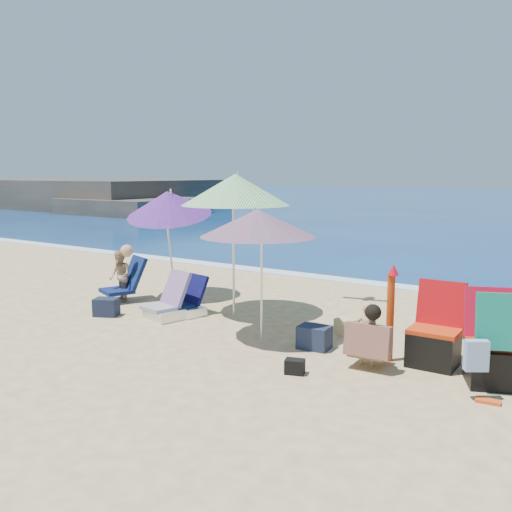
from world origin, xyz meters
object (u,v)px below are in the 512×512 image
Objects in this scene: umbrella_striped at (235,190)px; chair_navy at (188,305)px; chair_rainbow at (166,306)px; camp_chair_right at (495,351)px; furled_umbrella at (391,308)px; umbrella_turquoise at (258,223)px; person_center at (368,336)px; camp_chair_left at (435,341)px; person_left at (122,276)px; umbrella_blue at (168,203)px.

chair_navy is (-0.61, -0.50, -1.89)m from umbrella_striped.
camp_chair_right is (4.98, -0.07, 0.20)m from chair_rainbow.
camp_chair_right is at bearing -6.27° from furled_umbrella.
furled_umbrella is (2.98, -0.80, -1.38)m from umbrella_striped.
umbrella_turquoise is 2.19m from person_center.
camp_chair_right reaches higher than camp_chair_left.
furled_umbrella is 1.80× the size of chair_navy.
person_left is at bearing -169.55° from umbrella_striped.
umbrella_blue reaches higher than camp_chair_right.
umbrella_turquoise reaches higher than furled_umbrella.
person_left is at bearing 175.44° from camp_chair_right.
furled_umbrella is 5.28m from person_left.
umbrella_turquoise reaches higher than camp_chair_left.
chair_rainbow is at bearing 178.03° from umbrella_turquoise.
umbrella_blue is 1.58m from person_left.
furled_umbrella is at bearing -4.85° from chair_navy.
camp_chair_left is (5.25, -0.94, -1.47)m from umbrella_blue.
camp_chair_left is (4.09, -0.14, 0.13)m from chair_navy.
person_center is (-0.63, -0.54, 0.08)m from camp_chair_left.
umbrella_striped is 4.64m from camp_chair_right.
umbrella_striped reaches higher than furled_umbrella.
person_center is (3.46, -0.68, 0.22)m from chair_navy.
person_left is (-0.52, -0.72, -1.30)m from umbrella_blue.
chair_rainbow is at bearing 179.17° from camp_chair_right.
camp_chair_right is at bearing -0.83° from chair_rainbow.
furled_umbrella reaches higher than camp_chair_right.
person_left is at bearing 171.58° from person_center.
furled_umbrella is 1.22× the size of camp_chair_left.
umbrella_striped is at bearing -9.66° from umbrella_blue.
furled_umbrella is 1.60× the size of chair_rainbow.
umbrella_turquoise is 1.64× the size of camp_chair_right.
umbrella_striped is 1.81m from umbrella_blue.
furled_umbrella is at bearing 3.88° from umbrella_turquoise.
person_left is (-5.14, 0.76, 0.09)m from person_center.
chair_rainbow is at bearing -49.14° from umbrella_blue.
furled_umbrella is 1.18× the size of person_left.
umbrella_turquoise reaches higher than camp_chair_right.
chair_navy is 0.89× the size of chair_rainbow.
camp_chair_right is at bearing -11.70° from umbrella_blue.
chair_navy is 0.60× the size of camp_chair_right.
furled_umbrella is 1.09× the size of camp_chair_right.
umbrella_striped is at bearing 157.48° from person_center.
person_center is (3.61, -0.31, 0.19)m from chair_rainbow.
camp_chair_right is at bearing -0.16° from umbrella_turquoise.
camp_chair_left is 0.81m from camp_chair_right.
umbrella_turquoise is 3.10m from umbrella_blue.
furled_umbrella is (4.74, -1.10, -1.10)m from umbrella_blue.
person_center is at bearing -22.52° from umbrella_striped.
umbrella_turquoise is 0.86× the size of umbrella_blue.
camp_chair_left is at bearing -1.95° from chair_navy.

